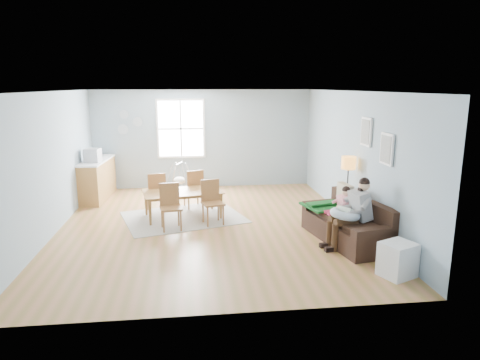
{
  "coord_description": "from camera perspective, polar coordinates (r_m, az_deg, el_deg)",
  "views": [
    {
      "loc": [
        -0.36,
        -8.37,
        2.81
      ],
      "look_at": [
        0.59,
        -0.27,
        1.0
      ],
      "focal_mm": 32.0,
      "sensor_mm": 36.0,
      "label": 1
    }
  ],
  "objects": [
    {
      "name": "chair_sw",
      "position": [
        8.61,
        -9.28,
        -3.1
      ],
      "size": [
        0.47,
        0.47,
        0.92
      ],
      "color": "brown",
      "rests_on": "rug"
    },
    {
      "name": "rug",
      "position": [
        9.41,
        -7.54,
        -4.93
      ],
      "size": [
        2.88,
        2.48,
        0.01
      ],
      "primitive_type": "cube",
      "rotation": [
        0.0,
        0.0,
        0.29
      ],
      "color": "#9E9990",
      "rests_on": "room"
    },
    {
      "name": "wall_plates",
      "position": [
        11.99,
        -14.68,
        7.42
      ],
      "size": [
        0.67,
        0.02,
        0.66
      ],
      "color": "#A2B3C2",
      "rests_on": "room"
    },
    {
      "name": "infant",
      "position": [
        7.69,
        13.69,
        -3.89
      ],
      "size": [
        0.24,
        0.34,
        0.13
      ],
      "color": "silver",
      "rests_on": "nursing_pillow"
    },
    {
      "name": "green_throw",
      "position": [
        8.58,
        11.66,
        -3.33
      ],
      "size": [
        1.06,
        0.93,
        0.04
      ],
      "primitive_type": "cube",
      "rotation": [
        0.0,
        0.0,
        0.26
      ],
      "color": "#14591F",
      "rests_on": "sofa"
    },
    {
      "name": "window",
      "position": [
        11.89,
        -7.89,
        6.79
      ],
      "size": [
        1.32,
        0.08,
        1.62
      ],
      "color": "white",
      "rests_on": "room"
    },
    {
      "name": "chair_nw",
      "position": [
        9.74,
        -11.1,
        -1.32
      ],
      "size": [
        0.51,
        0.51,
        0.92
      ],
      "color": "brown",
      "rests_on": "rug"
    },
    {
      "name": "storage_cube",
      "position": [
        6.91,
        20.23,
        -9.94
      ],
      "size": [
        0.6,
        0.57,
        0.52
      ],
      "color": "white",
      "rests_on": "room"
    },
    {
      "name": "floor_lamp",
      "position": [
        8.89,
        14.24,
        1.49
      ],
      "size": [
        0.28,
        0.28,
        1.41
      ],
      "color": "black",
      "rests_on": "room"
    },
    {
      "name": "father",
      "position": [
        7.75,
        14.77,
        -3.96
      ],
      "size": [
        0.9,
        0.48,
        1.25
      ],
      "color": "gray",
      "rests_on": "sofa"
    },
    {
      "name": "chair_se",
      "position": [
        8.85,
        -3.79,
        -2.55
      ],
      "size": [
        0.5,
        0.5,
        0.91
      ],
      "color": "brown",
      "rests_on": "rug"
    },
    {
      "name": "nursing_pillow",
      "position": [
        7.68,
        13.83,
        -4.43
      ],
      "size": [
        0.61,
        0.6,
        0.21
      ],
      "primitive_type": "torus",
      "rotation": [
        0.0,
        0.14,
        0.14
      ],
      "color": "#A3BDCC",
      "rests_on": "father"
    },
    {
      "name": "room",
      "position": [
        8.39,
        -4.31,
        9.81
      ],
      "size": [
        8.4,
        9.4,
        3.9
      ],
      "color": "olive"
    },
    {
      "name": "toddler",
      "position": [
        8.15,
        13.33,
        -3.05
      ],
      "size": [
        0.52,
        0.31,
        0.79
      ],
      "color": "white",
      "rests_on": "sofa"
    },
    {
      "name": "chair_ne",
      "position": [
        9.96,
        -6.14,
        -0.87
      ],
      "size": [
        0.52,
        0.52,
        0.91
      ],
      "color": "brown",
      "rests_on": "rug"
    },
    {
      "name": "pictures",
      "position": [
        8.1,
        17.66,
        5.11
      ],
      "size": [
        0.05,
        1.34,
        0.74
      ],
      "color": "white",
      "rests_on": "room"
    },
    {
      "name": "dining_table",
      "position": [
        9.33,
        -7.59,
        -3.26
      ],
      "size": [
        1.81,
        1.24,
        0.58
      ],
      "primitive_type": "imported",
      "rotation": [
        0.0,
        0.0,
        0.2
      ],
      "color": "#9C6333",
      "rests_on": "rug"
    },
    {
      "name": "beige_pillow",
      "position": [
        8.55,
        13.82,
        -2.03
      ],
      "size": [
        0.18,
        0.47,
        0.46
      ],
      "primitive_type": "cube",
      "rotation": [
        0.0,
        0.0,
        0.12
      ],
      "color": "tan",
      "rests_on": "sofa"
    },
    {
      "name": "sofa",
      "position": [
        8.15,
        14.32,
        -5.98
      ],
      "size": [
        1.21,
        2.09,
        0.79
      ],
      "color": "black",
      "rests_on": "room"
    },
    {
      "name": "monitor",
      "position": [
        10.92,
        -19.08,
        3.13
      ],
      "size": [
        0.39,
        0.38,
        0.33
      ],
      "color": "#A3A3A7",
      "rests_on": "counter"
    },
    {
      "name": "counter",
      "position": [
        11.36,
        -18.45,
        0.15
      ],
      "size": [
        0.64,
        1.81,
        1.0
      ],
      "color": "#9C6333",
      "rests_on": "room"
    },
    {
      "name": "baby_swing",
      "position": [
        11.45,
        -8.07,
        0.04
      ],
      "size": [
        1.0,
        1.01,
        0.81
      ],
      "color": "#A3A3A7",
      "rests_on": "room"
    }
  ]
}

